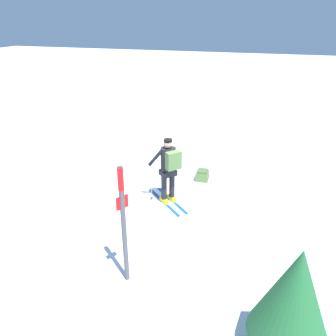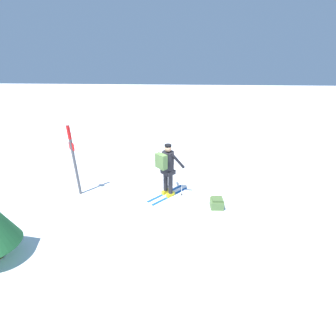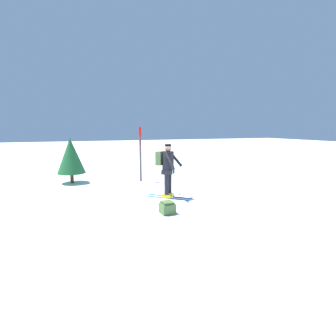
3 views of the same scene
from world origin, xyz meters
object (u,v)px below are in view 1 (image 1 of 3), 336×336
object	(u,v)px
dropped_backpack	(202,175)
pine_tree	(294,294)
trail_marker	(123,218)
skier	(169,166)

from	to	relation	value
dropped_backpack	pine_tree	size ratio (longest dim) A/B	0.21
pine_tree	trail_marker	bearing A→B (deg)	166.57
dropped_backpack	pine_tree	bearing A→B (deg)	-65.61
skier	dropped_backpack	bearing A→B (deg)	69.40
dropped_backpack	pine_tree	world-z (taller)	pine_tree
dropped_backpack	pine_tree	distance (m)	5.82
dropped_backpack	pine_tree	xyz separation A→B (m)	(2.37, -5.22, 1.01)
trail_marker	pine_tree	world-z (taller)	trail_marker
skier	pine_tree	world-z (taller)	pine_tree
trail_marker	pine_tree	bearing A→B (deg)	-13.43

